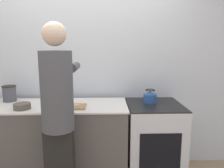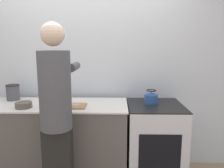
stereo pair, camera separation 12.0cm
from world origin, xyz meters
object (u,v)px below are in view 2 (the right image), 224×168
cutting_board (71,106)px  bowl_prep (24,105)px  kettle (151,98)px  person (56,113)px  canister_jar (13,92)px  oven (154,142)px  knife (69,105)px

cutting_board → bowl_prep: bearing=-175.0°
kettle → person: bearing=-148.0°
canister_jar → cutting_board: bearing=-20.3°
cutting_board → canister_jar: size_ratio=1.68×
cutting_board → bowl_prep: (-0.51, -0.04, 0.02)m
oven → person: 1.24m
kettle → bowl_prep: 1.42m
bowl_prep → canister_jar: canister_jar is taller
knife → cutting_board: bearing=15.3°
bowl_prep → canister_jar: (-0.27, 0.33, 0.06)m
oven → canister_jar: (-1.71, 0.15, 0.56)m
kettle → knife: bearing=-166.8°
person → bowl_prep: person is taller
person → cutting_board: 0.40m
person → kettle: (0.95, 0.59, -0.00)m
bowl_prep → oven: bearing=7.1°
kettle → bowl_prep: kettle is taller
oven → bowl_prep: size_ratio=5.26×
knife → bowl_prep: 0.48m
bowl_prep → canister_jar: 0.43m
oven → kettle: 0.53m
person → canister_jar: size_ratio=9.43×
bowl_prep → cutting_board: bearing=5.0°
knife → bowl_prep: size_ratio=1.24×
oven → person: person is taller
cutting_board → knife: size_ratio=1.46×
person → knife: person is taller
cutting_board → kettle: size_ratio=2.01×
canister_jar → kettle: bearing=-3.1°
cutting_board → kettle: (0.89, 0.20, 0.05)m
knife → kettle: size_ratio=1.37×
person → knife: size_ratio=8.20×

